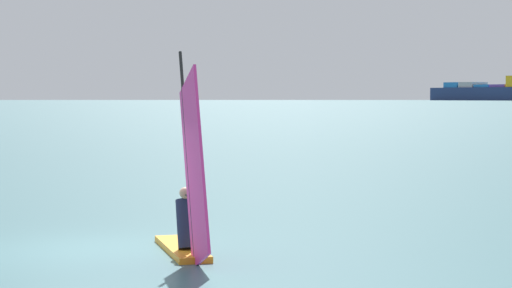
% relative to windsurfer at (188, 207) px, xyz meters
% --- Properties ---
extents(ground_plane, '(4000.00, 4000.00, 0.00)m').
position_rel_windsurfer_xyz_m(ground_plane, '(-2.20, 0.38, -0.92)').
color(ground_plane, '#386066').
extents(windsurfer, '(1.97, 3.59, 3.97)m').
position_rel_windsurfer_xyz_m(windsurfer, '(0.00, 0.00, 0.00)').
color(windsurfer, orange).
rests_on(windsurfer, ground_plane).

